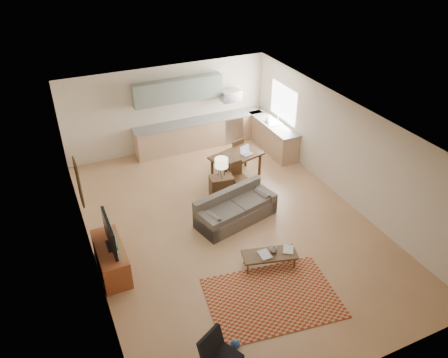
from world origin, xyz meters
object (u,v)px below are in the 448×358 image
tv_credenza (111,258)px  console_table (221,188)px  dining_table (236,166)px  sofa (236,208)px  coffee_table (269,260)px  armchair (222,356)px

tv_credenza → console_table: bearing=24.7°
console_table → dining_table: (0.84, 0.86, 0.02)m
sofa → coffee_table: size_ratio=1.80×
coffee_table → tv_credenza: (-3.12, 1.29, 0.15)m
sofa → coffee_table: bearing=-105.9°
sofa → armchair: size_ratio=2.99×
tv_credenza → armchair: bearing=-69.7°
tv_credenza → console_table: (3.23, 1.49, 0.02)m
coffee_table → armchair: armchair is taller
dining_table → tv_credenza: bearing=-164.6°
armchair → dining_table: dining_table is taller
sofa → console_table: size_ratio=3.03×
tv_credenza → sofa: bearing=9.0°
coffee_table → tv_credenza: bearing=172.2°
armchair → coffee_table: bearing=16.2°
sofa → tv_credenza: size_ratio=1.48×
tv_credenza → console_table: 3.56m
dining_table → armchair: bearing=-132.4°
coffee_table → dining_table: bearing=89.9°
sofa → tv_credenza: bearing=175.0°
armchair → tv_credenza: size_ratio=0.50×
armchair → console_table: size_ratio=1.01×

